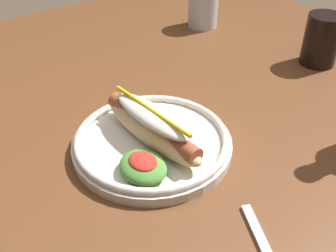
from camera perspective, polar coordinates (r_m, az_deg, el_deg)
The scene contains 5 objects.
dining_table at distance 0.76m, azimuth 7.94°, elevation -3.13°, with size 1.31×1.08×0.74m.
hot_dog_plate at distance 0.60m, azimuth -2.39°, elevation -1.83°, with size 0.24×0.24×0.08m.
fork at distance 0.49m, azimuth 13.96°, elevation -17.16°, with size 0.12×0.07×0.00m.
soda_cup at distance 0.89m, azimuth 21.24°, elevation 11.48°, with size 0.07×0.07×0.10m, color black.
water_cup at distance 1.02m, azimuth 5.08°, elevation 16.79°, with size 0.07×0.07×0.10m, color silver.
Camera 1 is at (0.41, -0.42, 1.13)m, focal length 42.37 mm.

